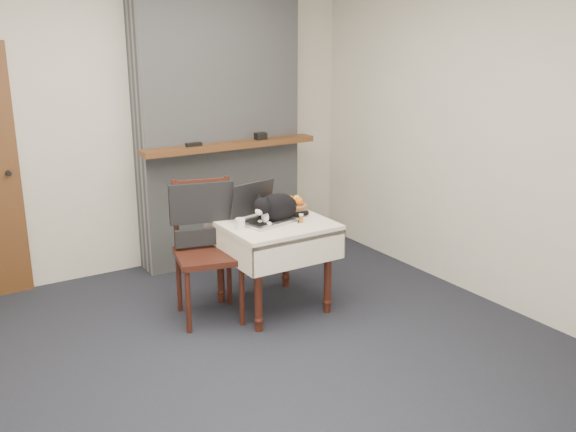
% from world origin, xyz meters
% --- Properties ---
extents(ground, '(4.50, 4.50, 0.00)m').
position_xyz_m(ground, '(0.00, 0.00, 0.00)').
color(ground, black).
rests_on(ground, ground).
extents(room_shell, '(4.52, 4.01, 2.61)m').
position_xyz_m(room_shell, '(0.00, 0.46, 1.76)').
color(room_shell, beige).
rests_on(room_shell, ground).
extents(chimney, '(1.62, 0.48, 2.60)m').
position_xyz_m(chimney, '(0.90, 1.85, 1.30)').
color(chimney, gray).
rests_on(chimney, ground).
extents(side_table, '(0.78, 0.78, 0.70)m').
position_xyz_m(side_table, '(0.72, 0.59, 0.59)').
color(side_table, '#34130E').
rests_on(side_table, ground).
extents(laptop, '(0.45, 0.41, 0.29)m').
position_xyz_m(laptop, '(0.65, 0.64, 0.77)').
color(laptop, '#B7B7BC').
rests_on(laptop, side_table).
extents(cat, '(0.52, 0.31, 0.25)m').
position_xyz_m(cat, '(0.74, 0.56, 0.81)').
color(cat, black).
rests_on(cat, side_table).
extents(cream_jar, '(0.07, 0.07, 0.08)m').
position_xyz_m(cream_jar, '(0.42, 0.54, 0.74)').
color(cream_jar, white).
rests_on(cream_jar, side_table).
extents(pill_bottle, '(0.03, 0.03, 0.07)m').
position_xyz_m(pill_bottle, '(0.87, 0.44, 0.73)').
color(pill_bottle, '#975B12').
rests_on(pill_bottle, side_table).
extents(fruit_basket, '(0.22, 0.22, 0.13)m').
position_xyz_m(fruit_basket, '(0.97, 0.71, 0.75)').
color(fruit_basket, '#9B693E').
rests_on(fruit_basket, side_table).
extents(desk_clutter, '(0.13, 0.11, 0.01)m').
position_xyz_m(desk_clutter, '(0.93, 0.59, 0.70)').
color(desk_clutter, black).
rests_on(desk_clutter, side_table).
extents(chair, '(0.56, 0.55, 1.03)m').
position_xyz_m(chair, '(0.25, 0.78, 0.66)').
color(chair, '#34130E').
rests_on(chair, ground).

